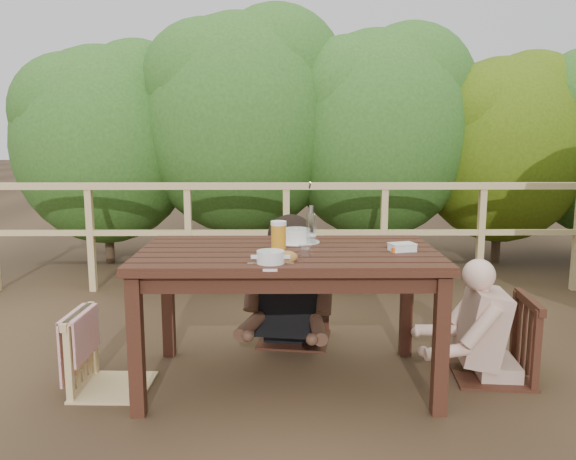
{
  "coord_description": "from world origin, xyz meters",
  "views": [
    {
      "loc": [
        -0.03,
        -3.2,
        1.44
      ],
      "look_at": [
        0.0,
        0.05,
        0.9
      ],
      "focal_mm": 35.74,
      "sensor_mm": 36.0,
      "label": 1
    }
  ],
  "objects_px": {
    "chair_left": "(111,317)",
    "chair_right": "(494,301)",
    "chair_far": "(294,274)",
    "beer_glass": "(279,236)",
    "woman": "(294,243)",
    "soup_far": "(296,236)",
    "bread_roll": "(287,257)",
    "bottle": "(311,226)",
    "table": "(288,318)",
    "tumbler": "(304,253)",
    "butter_tub": "(402,248)",
    "diner_right": "(501,281)",
    "soup_near": "(271,259)"
  },
  "relations": [
    {
      "from": "chair_left",
      "to": "chair_right",
      "type": "xyz_separation_m",
      "value": [
        2.23,
        0.16,
        0.04
      ]
    },
    {
      "from": "chair_far",
      "to": "beer_glass",
      "type": "relative_size",
      "value": 5.53
    },
    {
      "from": "woman",
      "to": "soup_far",
      "type": "height_order",
      "value": "woman"
    },
    {
      "from": "chair_left",
      "to": "chair_far",
      "type": "xyz_separation_m",
      "value": [
        1.05,
        0.78,
        0.05
      ]
    },
    {
      "from": "bread_roll",
      "to": "beer_glass",
      "type": "bearing_deg",
      "value": 97.72
    },
    {
      "from": "chair_left",
      "to": "bottle",
      "type": "height_order",
      "value": "bottle"
    },
    {
      "from": "woman",
      "to": "soup_far",
      "type": "xyz_separation_m",
      "value": [
        0.0,
        -0.46,
        0.13
      ]
    },
    {
      "from": "table",
      "to": "chair_far",
      "type": "distance_m",
      "value": 0.7
    },
    {
      "from": "tumbler",
      "to": "butter_tub",
      "type": "relative_size",
      "value": 0.53
    },
    {
      "from": "diner_right",
      "to": "tumbler",
      "type": "distance_m",
      "value": 1.22
    },
    {
      "from": "bread_roll",
      "to": "beer_glass",
      "type": "height_order",
      "value": "beer_glass"
    },
    {
      "from": "soup_far",
      "to": "bread_roll",
      "type": "relative_size",
      "value": 2.49
    },
    {
      "from": "beer_glass",
      "to": "butter_tub",
      "type": "bearing_deg",
      "value": -6.53
    },
    {
      "from": "table",
      "to": "tumbler",
      "type": "distance_m",
      "value": 0.48
    },
    {
      "from": "bread_roll",
      "to": "tumbler",
      "type": "xyz_separation_m",
      "value": [
        0.1,
        0.1,
        0.0
      ]
    },
    {
      "from": "bottle",
      "to": "woman",
      "type": "bearing_deg",
      "value": 99.78
    },
    {
      "from": "chair_right",
      "to": "woman",
      "type": "height_order",
      "value": "woman"
    },
    {
      "from": "chair_left",
      "to": "bottle",
      "type": "relative_size",
      "value": 3.47
    },
    {
      "from": "diner_right",
      "to": "beer_glass",
      "type": "relative_size",
      "value": 6.78
    },
    {
      "from": "chair_right",
      "to": "bottle",
      "type": "bearing_deg",
      "value": -90.43
    },
    {
      "from": "chair_left",
      "to": "chair_far",
      "type": "distance_m",
      "value": 1.31
    },
    {
      "from": "chair_left",
      "to": "soup_far",
      "type": "distance_m",
      "value": 1.17
    },
    {
      "from": "table",
      "to": "bread_roll",
      "type": "relative_size",
      "value": 14.54
    },
    {
      "from": "chair_left",
      "to": "chair_far",
      "type": "bearing_deg",
      "value": -51.71
    },
    {
      "from": "tumbler",
      "to": "butter_tub",
      "type": "xyz_separation_m",
      "value": [
        0.56,
        0.15,
        -0.01
      ]
    },
    {
      "from": "bread_roll",
      "to": "butter_tub",
      "type": "height_order",
      "value": "bread_roll"
    },
    {
      "from": "bread_roll",
      "to": "diner_right",
      "type": "bearing_deg",
      "value": 16.04
    },
    {
      "from": "butter_tub",
      "to": "soup_near",
      "type": "bearing_deg",
      "value": -173.76
    },
    {
      "from": "soup_near",
      "to": "soup_far",
      "type": "distance_m",
      "value": 0.61
    },
    {
      "from": "chair_left",
      "to": "bread_roll",
      "type": "distance_m",
      "value": 1.08
    },
    {
      "from": "woman",
      "to": "table",
      "type": "bearing_deg",
      "value": 95.09
    },
    {
      "from": "woman",
      "to": "butter_tub",
      "type": "relative_size",
      "value": 9.93
    },
    {
      "from": "woman",
      "to": "tumbler",
      "type": "xyz_separation_m",
      "value": [
        0.04,
        -0.9,
        0.12
      ]
    },
    {
      "from": "diner_right",
      "to": "bread_roll",
      "type": "height_order",
      "value": "diner_right"
    },
    {
      "from": "chair_left",
      "to": "bread_roll",
      "type": "bearing_deg",
      "value": -99.71
    },
    {
      "from": "chair_right",
      "to": "butter_tub",
      "type": "height_order",
      "value": "chair_right"
    },
    {
      "from": "chair_far",
      "to": "beer_glass",
      "type": "distance_m",
      "value": 0.76
    },
    {
      "from": "diner_right",
      "to": "soup_near",
      "type": "distance_m",
      "value": 1.43
    },
    {
      "from": "beer_glass",
      "to": "bottle",
      "type": "xyz_separation_m",
      "value": [
        0.19,
        0.15,
        0.04
      ]
    },
    {
      "from": "woman",
      "to": "diner_right",
      "type": "xyz_separation_m",
      "value": [
        1.21,
        -0.64,
        -0.11
      ]
    },
    {
      "from": "chair_right",
      "to": "beer_glass",
      "type": "relative_size",
      "value": 5.34
    },
    {
      "from": "bottle",
      "to": "tumbler",
      "type": "xyz_separation_m",
      "value": [
        -0.05,
        -0.37,
        -0.09
      ]
    },
    {
      "from": "chair_left",
      "to": "soup_near",
      "type": "relative_size",
      "value": 3.55
    },
    {
      "from": "table",
      "to": "soup_far",
      "type": "xyz_separation_m",
      "value": [
        0.05,
        0.24,
        0.44
      ]
    },
    {
      "from": "table",
      "to": "tumbler",
      "type": "relative_size",
      "value": 22.38
    },
    {
      "from": "tumbler",
      "to": "woman",
      "type": "bearing_deg",
      "value": 92.32
    },
    {
      "from": "soup_far",
      "to": "tumbler",
      "type": "height_order",
      "value": "soup_far"
    },
    {
      "from": "beer_glass",
      "to": "tumbler",
      "type": "relative_size",
      "value": 2.32
    },
    {
      "from": "bread_roll",
      "to": "bottle",
      "type": "distance_m",
      "value": 0.51
    },
    {
      "from": "soup_near",
      "to": "tumbler",
      "type": "distance_m",
      "value": 0.24
    }
  ]
}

